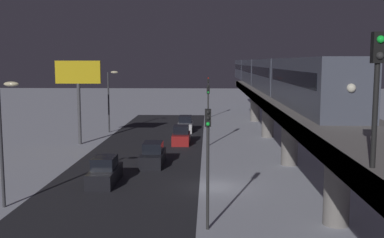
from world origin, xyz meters
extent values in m
plane|color=silver|center=(0.00, 0.00, 0.00)|extent=(240.00, 240.00, 0.00)
cube|color=#28282D|center=(6.44, 0.00, 0.00)|extent=(11.00, 87.78, 0.01)
cube|color=gray|center=(-6.64, 0.00, 5.27)|extent=(5.00, 87.78, 0.80)
cube|color=#38383D|center=(-4.26, 0.00, 5.27)|extent=(0.24, 86.03, 0.80)
cylinder|color=gray|center=(-6.64, -36.58, 2.43)|extent=(1.40, 1.40, 4.87)
cylinder|color=gray|center=(-6.64, -21.95, 2.43)|extent=(1.40, 1.40, 4.87)
cylinder|color=gray|center=(-6.64, -7.32, 2.43)|extent=(1.40, 1.40, 4.87)
cylinder|color=gray|center=(-6.64, 7.32, 2.43)|extent=(1.40, 1.40, 4.87)
cube|color=#4C5160|center=(-6.64, 0.02, 7.37)|extent=(2.90, 18.00, 3.40)
cube|color=black|center=(-6.64, 0.02, 7.78)|extent=(2.94, 16.20, 0.90)
cube|color=#4C5160|center=(-6.64, -18.58, 7.37)|extent=(2.90, 18.00, 3.40)
cube|color=black|center=(-6.64, -18.58, 7.78)|extent=(2.94, 16.20, 0.90)
cube|color=#4C5160|center=(-6.64, -37.18, 7.37)|extent=(2.90, 18.00, 3.40)
cube|color=black|center=(-6.64, -37.18, 7.78)|extent=(2.94, 16.20, 0.90)
cube|color=#4C5160|center=(-6.64, -55.78, 7.37)|extent=(2.90, 18.00, 3.40)
cube|color=black|center=(-6.64, -55.78, 7.78)|extent=(2.94, 16.20, 0.90)
sphere|color=white|center=(-6.64, 9.07, 7.54)|extent=(0.44, 0.44, 0.44)
cylinder|color=black|center=(-4.58, 18.15, 7.27)|extent=(0.16, 0.16, 3.20)
cube|color=black|center=(-4.58, 18.15, 9.22)|extent=(0.36, 0.28, 0.90)
sphere|color=#19F23F|center=(-4.58, 18.31, 9.45)|extent=(0.22, 0.22, 0.22)
sphere|color=#333333|center=(-4.58, 18.31, 8.99)|extent=(0.22, 0.22, 0.22)
cube|color=silver|center=(3.24, -26.25, 0.55)|extent=(1.80, 4.48, 1.10)
cube|color=black|center=(3.24, -26.25, 1.54)|extent=(1.58, 2.15, 0.87)
cylinder|color=black|center=(4.10, -27.64, 0.32)|extent=(0.20, 0.64, 0.64)
cylinder|color=black|center=(2.39, -27.64, 0.32)|extent=(0.20, 0.64, 0.64)
cylinder|color=black|center=(4.10, -24.86, 0.32)|extent=(0.20, 0.64, 0.64)
cylinder|color=black|center=(2.39, -24.86, 0.32)|extent=(0.20, 0.64, 0.64)
cube|color=#A51E1E|center=(3.24, -17.31, 0.55)|extent=(1.80, 4.20, 1.10)
cube|color=black|center=(3.24, -17.31, 1.54)|extent=(1.58, 2.02, 0.87)
cube|color=black|center=(5.04, -6.88, 0.55)|extent=(1.80, 4.74, 1.10)
cube|color=black|center=(5.04, -6.88, 1.54)|extent=(1.58, 2.27, 0.87)
cube|color=black|center=(7.84, -0.72, 0.55)|extent=(1.80, 4.68, 1.10)
cube|color=black|center=(7.84, -0.72, 1.54)|extent=(1.58, 2.24, 0.87)
cylinder|color=#2D2D2D|center=(0.34, 8.31, 2.75)|extent=(0.16, 0.16, 5.50)
cube|color=black|center=(0.34, 8.31, 5.95)|extent=(0.32, 0.32, 0.90)
sphere|color=black|center=(0.34, 8.49, 6.25)|extent=(0.20, 0.20, 0.20)
sphere|color=black|center=(0.34, 8.49, 5.95)|extent=(0.20, 0.20, 0.20)
sphere|color=#19E53F|center=(0.34, 8.49, 5.65)|extent=(0.20, 0.20, 0.20)
cylinder|color=#2D2D2D|center=(0.34, -16.00, 2.75)|extent=(0.16, 0.16, 5.50)
cube|color=black|center=(0.34, -16.00, 5.95)|extent=(0.32, 0.32, 0.90)
sphere|color=black|center=(0.34, -15.82, 6.25)|extent=(0.20, 0.20, 0.20)
sphere|color=black|center=(0.34, -15.82, 5.95)|extent=(0.20, 0.20, 0.20)
sphere|color=#19E53F|center=(0.34, -15.82, 5.65)|extent=(0.20, 0.20, 0.20)
cylinder|color=#2D2D2D|center=(0.34, -40.31, 2.75)|extent=(0.16, 0.16, 5.50)
cube|color=black|center=(0.34, -40.31, 5.95)|extent=(0.32, 0.32, 0.90)
sphere|color=red|center=(0.34, -40.13, 6.25)|extent=(0.20, 0.20, 0.20)
sphere|color=black|center=(0.34, -40.13, 5.95)|extent=(0.20, 0.20, 0.20)
sphere|color=black|center=(0.34, -40.13, 5.65)|extent=(0.20, 0.20, 0.20)
cylinder|color=#4C4C51|center=(14.09, -16.60, 3.25)|extent=(0.36, 0.36, 6.50)
cube|color=yellow|center=(14.09, -16.60, 7.70)|extent=(4.80, 0.30, 2.40)
cylinder|color=#38383D|center=(12.74, 5.00, 3.75)|extent=(0.20, 0.20, 7.50)
ellipsoid|color=#F4E5B2|center=(11.94, 5.00, 7.50)|extent=(0.90, 0.44, 0.30)
cylinder|color=#38383D|center=(12.74, -25.00, 3.75)|extent=(0.20, 0.20, 7.50)
ellipsoid|color=#F4E5B2|center=(11.94, -25.00, 7.50)|extent=(0.90, 0.44, 0.30)
camera|label=1|loc=(0.33, 31.81, 8.82)|focal=43.19mm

